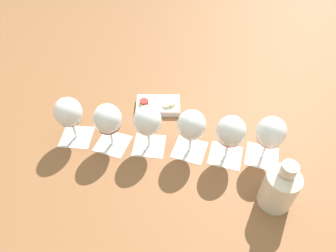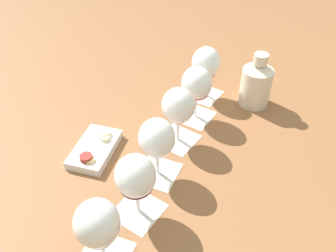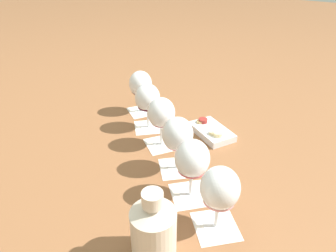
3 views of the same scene
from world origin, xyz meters
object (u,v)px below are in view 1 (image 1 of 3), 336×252
Objects in this scene: wine_glass_3 at (148,123)px; wine_glass_5 at (69,114)px; wine_glass_1 at (231,133)px; wine_glass_2 at (191,127)px; wine_glass_0 at (271,133)px; wine_glass_4 at (108,120)px; snack_dish at (158,105)px; ceramic_vase at (280,187)px.

wine_glass_3 is 1.00× the size of wine_glass_5.
wine_glass_1 is 1.00× the size of wine_glass_5.
wine_glass_3 is at bearing 145.81° from wine_glass_5.
wine_glass_0 is at bearing 147.64° from wine_glass_2.
wine_glass_4 is (0.23, -0.14, 0.00)m from wine_glass_2.
wine_glass_0 is 0.24m from wine_glass_2.
wine_glass_0 and wine_glass_2 have the same top height.
wine_glass_3 is at bearing 56.43° from snack_dish.
snack_dish is at bearing -156.16° from wine_glass_4.
wine_glass_4 is (0.11, -0.06, 0.00)m from wine_glass_3.
wine_glass_1 is 0.39m from wine_glass_4.
ceramic_vase is at bearing 115.51° from wine_glass_2.
wine_glass_4 and wine_glass_5 have the same top height.
wine_glass_4 is 0.26m from snack_dish.
wine_glass_5 is at bearing -33.24° from wine_glass_0.
wine_glass_5 is at bearing -33.77° from wine_glass_2.
wine_glass_4 is at bearing 141.56° from wine_glass_5.
wine_glass_2 and wine_glass_4 have the same top height.
wine_glass_5 is at bearing -34.19° from wine_glass_3.
snack_dish is at bearing -70.63° from wine_glass_1.
wine_glass_5 is at bearing -38.44° from wine_glass_4.
wine_glass_2 is at bearing -37.39° from wine_glass_1.
wine_glass_2 is 0.31m from ceramic_vase.
ceramic_vase reaches higher than wine_glass_5.
wine_glass_5 is 0.34m from snack_dish.
wine_glass_4 is 0.97× the size of ceramic_vase.
wine_glass_1 and wine_glass_4 have the same top height.
wine_glass_5 is (0.11, -0.08, -0.00)m from wine_glass_4.
wine_glass_0 is at bearing 152.67° from wine_glass_1.
wine_glass_4 is at bearing -31.86° from wine_glass_0.
wine_glass_0 and wine_glass_5 have the same top height.
wine_glass_3 is (0.22, -0.15, -0.00)m from wine_glass_1.
snack_dish is at bearing -123.57° from wine_glass_3.
wine_glass_2 is 0.27m from wine_glass_4.
wine_glass_5 is (0.34, -0.23, 0.00)m from wine_glass_2.
wine_glass_2 reaches higher than snack_dish.
wine_glass_0 and wine_glass_4 have the same top height.
wine_glass_0 is at bearing 148.14° from wine_glass_4.
wine_glass_1 is 0.90× the size of snack_dish.
wine_glass_4 is 0.14m from wine_glass_5.
wine_glass_5 is (0.54, -0.36, -0.00)m from wine_glass_0.
wine_glass_1 is 0.21m from ceramic_vase.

